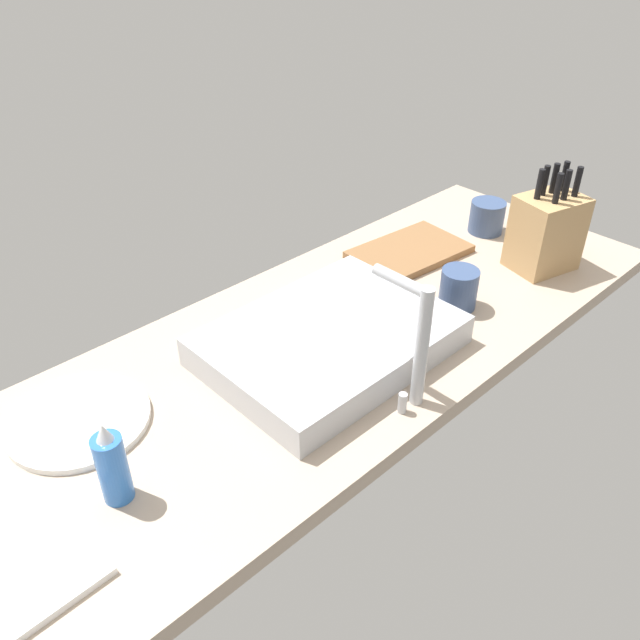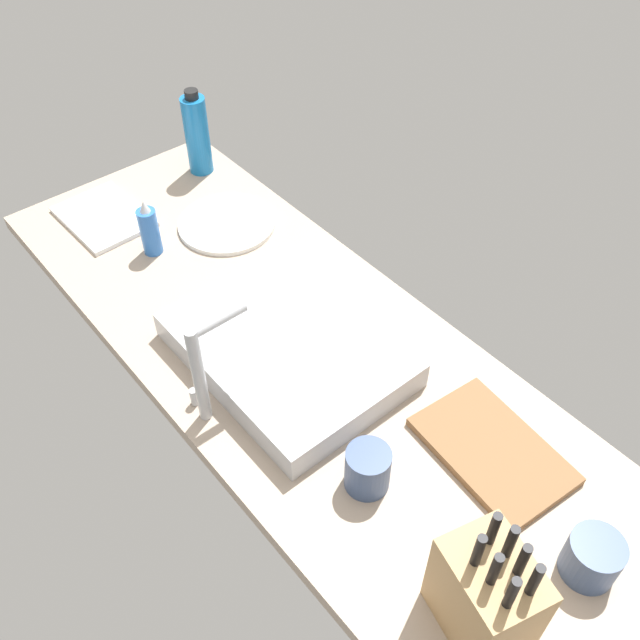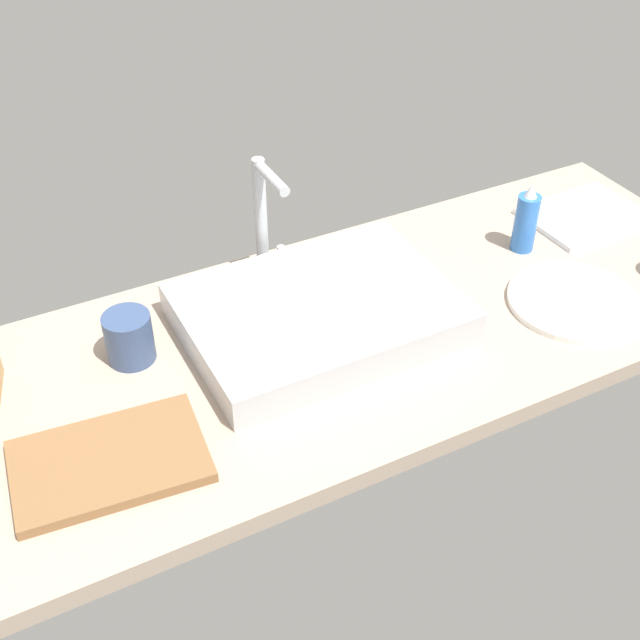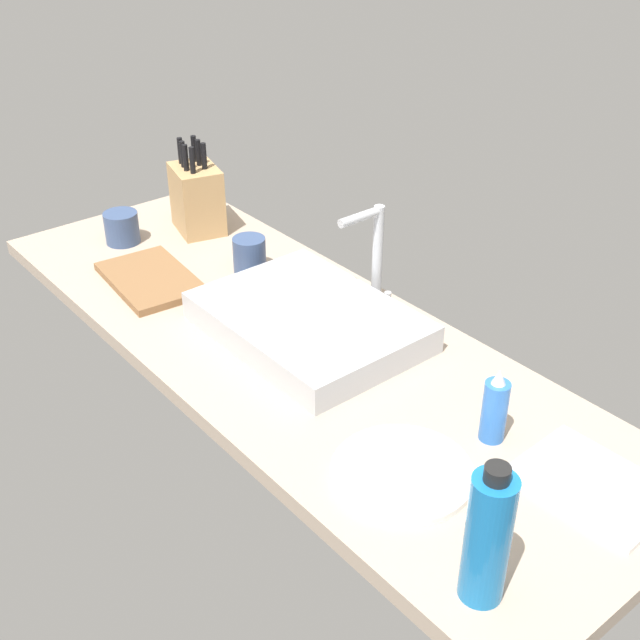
# 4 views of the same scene
# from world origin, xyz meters

# --- Properties ---
(countertop_slab) EXTENTS (1.70, 0.60, 0.04)m
(countertop_slab) POSITION_xyz_m (0.00, 0.00, 0.02)
(countertop_slab) COLOR tan
(countertop_slab) RESTS_ON ground
(sink_basin) EXTENTS (0.47, 0.34, 0.06)m
(sink_basin) POSITION_xyz_m (0.01, 0.04, 0.07)
(sink_basin) COLOR #B7BABF
(sink_basin) RESTS_ON countertop_slab
(faucet) EXTENTS (0.06, 0.12, 0.24)m
(faucet) POSITION_xyz_m (0.01, 0.23, 0.17)
(faucet) COLOR #B7BABF
(faucet) RESTS_ON countertop_slab
(knife_block) EXTENTS (0.17, 0.15, 0.25)m
(knife_block) POSITION_xyz_m (-0.59, 0.14, 0.13)
(knife_block) COLOR tan
(knife_block) RESTS_ON countertop_slab
(cutting_board) EXTENTS (0.30, 0.21, 0.02)m
(cutting_board) POSITION_xyz_m (-0.41, -0.11, 0.04)
(cutting_board) COLOR brown
(cutting_board) RESTS_ON countertop_slab
(soap_bottle) EXTENTS (0.05, 0.05, 0.15)m
(soap_bottle) POSITION_xyz_m (0.49, 0.07, 0.10)
(soap_bottle) COLOR blue
(soap_bottle) RESTS_ON countertop_slab
(water_bottle) EXTENTS (0.06, 0.06, 0.24)m
(water_bottle) POSITION_xyz_m (0.71, -0.21, 0.15)
(water_bottle) COLOR #1970B7
(water_bottle) RESTS_ON countertop_slab
(dinner_plate) EXTENTS (0.24, 0.24, 0.01)m
(dinner_plate) POSITION_xyz_m (0.46, -0.12, 0.04)
(dinner_plate) COLOR white
(dinner_plate) RESTS_ON countertop_slab
(dish_towel) EXTENTS (0.24, 0.19, 0.01)m
(dish_towel) POSITION_xyz_m (0.68, 0.10, 0.04)
(dish_towel) COLOR white
(dish_towel) RESTS_ON countertop_slab
(coffee_mug) EXTENTS (0.08, 0.08, 0.09)m
(coffee_mug) POSITION_xyz_m (-0.31, 0.11, 0.08)
(coffee_mug) COLOR #384C75
(coffee_mug) RESTS_ON countertop_slab
(ceramic_cup) EXTENTS (0.09, 0.09, 0.08)m
(ceramic_cup) POSITION_xyz_m (-0.65, -0.06, 0.08)
(ceramic_cup) COLOR #384C75
(ceramic_cup) RESTS_ON countertop_slab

